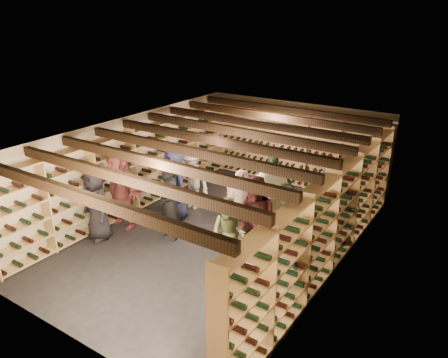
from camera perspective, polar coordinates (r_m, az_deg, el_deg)
ground at (r=10.07m, az=-0.85°, el=-7.42°), size 8.00×8.00×0.00m
walls at (r=9.55m, az=-0.89°, el=-1.11°), size 5.52×8.02×2.40m
ceiling at (r=9.15m, az=-0.93°, el=5.84°), size 5.50×8.00×0.01m
ceiling_joists at (r=9.19m, az=-0.92°, el=5.00°), size 5.40×7.12×0.18m
wine_rack_left at (r=11.15m, az=-11.84°, el=1.13°), size 0.32×7.50×2.15m
wine_rack_right at (r=8.55m, az=13.56°, el=-5.52°), size 0.32×7.50×2.15m
wine_rack_back at (r=12.74m, az=8.92°, el=3.91°), size 4.70×0.30×2.15m
crate_stack_left at (r=10.99m, az=1.85°, el=-2.38°), size 0.57×0.46×0.85m
crate_stack_right at (r=11.07m, az=3.63°, el=-2.69°), size 0.56×0.44×0.68m
crate_loose at (r=11.05m, az=13.79°, el=-4.84°), size 0.56×0.44×0.17m
person_0 at (r=10.03m, az=-16.34°, el=-3.17°), size 0.91×0.70×1.67m
person_1 at (r=9.69m, az=-7.11°, el=-3.08°), size 0.74×0.61×1.73m
person_2 at (r=8.58m, az=0.63°, el=-7.24°), size 0.79×0.65×1.50m
person_3 at (r=9.13m, az=5.89°, el=-4.11°), size 1.34×0.95×1.88m
person_4 at (r=7.62m, az=6.59°, el=-10.94°), size 0.99×0.55×1.60m
person_5 at (r=10.41m, az=-13.45°, el=-1.26°), size 1.80×0.73×1.90m
person_6 at (r=10.60m, az=-6.47°, el=-0.66°), size 1.03×0.87×1.80m
person_7 at (r=9.09m, az=2.31°, el=-4.38°), size 0.77×0.65×1.81m
person_8 at (r=8.66m, az=4.16°, el=-5.60°), size 1.03×0.87×1.87m
person_9 at (r=11.13m, az=-4.21°, el=0.04°), size 1.09×0.68×1.62m
person_10 at (r=10.38m, az=6.21°, el=-1.02°), size 1.15×0.68×1.83m
person_12 at (r=9.53m, az=13.25°, el=-3.83°), size 1.00×0.82×1.77m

